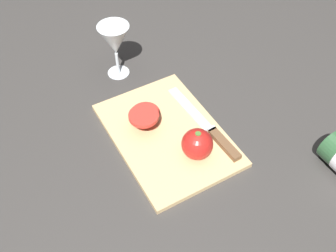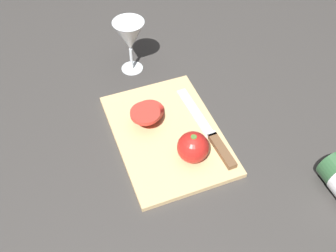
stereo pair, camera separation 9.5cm
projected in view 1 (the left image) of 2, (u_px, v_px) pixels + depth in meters
The scene contains 6 objects.
ground_plane at pixel (157, 141), 0.97m from camera, with size 3.00×3.00×0.00m, color #383533.
cutting_board at pixel (168, 136), 0.98m from camera, with size 0.36×0.25×0.01m.
wine_glass at pixel (115, 42), 1.06m from camera, with size 0.09×0.09×0.16m.
whole_tomato at pixel (197, 144), 0.90m from camera, with size 0.07×0.07×0.08m.
knife at pixel (216, 136), 0.96m from camera, with size 0.29×0.04×0.01m.
tomato_slice_stack_near at pixel (145, 115), 0.98m from camera, with size 0.11×0.10×0.05m.
Camera 1 is at (0.55, -0.28, 0.76)m, focal length 42.00 mm.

